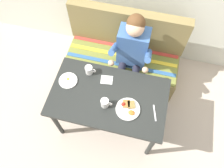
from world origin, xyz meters
TOP-DOWN VIEW (x-y plane):
  - ground_plane at (0.00, 0.00)m, footprint 8.00×8.00m
  - table at (0.00, 0.00)m, footprint 1.20×0.70m
  - couch at (0.00, 0.76)m, footprint 1.44×0.56m
  - person at (0.12, 0.59)m, footprint 0.45×0.61m
  - plate_breakfast at (0.22, -0.09)m, footprint 0.24×0.24m
  - plate_eggs at (-0.46, 0.07)m, footprint 0.19×0.19m
  - coffee_mug at (-0.27, 0.23)m, footprint 0.12×0.08m
  - coffee_mug_second at (-0.01, -0.10)m, footprint 0.12×0.08m
  - napkin at (-0.06, 0.18)m, footprint 0.14×0.12m
  - fork at (0.48, -0.07)m, footprint 0.06×0.17m

SIDE VIEW (x-z plane):
  - ground_plane at x=0.00m, z-range 0.00..0.00m
  - couch at x=0.00m, z-range -0.17..0.83m
  - table at x=0.00m, z-range 0.28..1.01m
  - fork at x=0.48m, z-range 0.73..0.73m
  - napkin at x=-0.06m, z-range 0.73..0.74m
  - plate_eggs at x=-0.46m, z-range 0.72..0.76m
  - person at x=0.12m, z-range 0.13..1.35m
  - plate_breakfast at x=0.22m, z-range 0.72..0.77m
  - coffee_mug at x=-0.27m, z-range 0.73..0.83m
  - coffee_mug_second at x=-0.01m, z-range 0.73..0.83m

